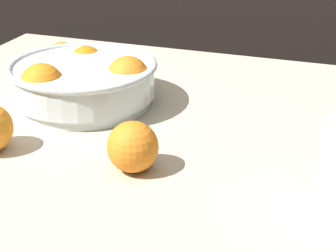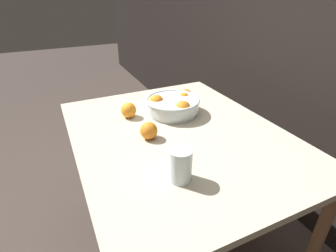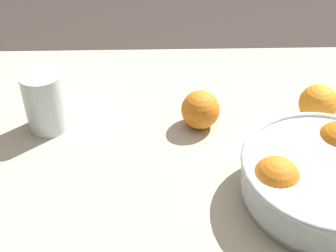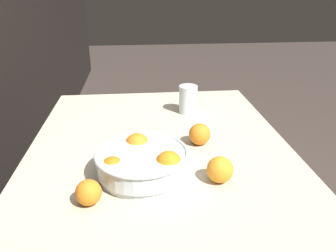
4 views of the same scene
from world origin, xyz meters
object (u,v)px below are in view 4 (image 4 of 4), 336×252
Objects in this scene: fruit_bowl at (142,161)px; orange_loose_front at (220,170)px; orange_loose_near_bowl at (88,192)px; orange_loose_aside at (200,134)px; juice_glass at (188,101)px.

fruit_bowl is 3.58× the size of orange_loose_front.
orange_loose_near_bowl is 0.48m from orange_loose_aside.
orange_loose_near_bowl is at bearing 149.97° from juice_glass.
orange_loose_aside is (0.24, 0.02, -0.00)m from orange_loose_front.
orange_loose_near_bowl is at bearing 131.02° from fruit_bowl.
fruit_bowl is 0.23m from orange_loose_front.
orange_loose_aside reaches higher than orange_loose_near_bowl.
juice_glass is (0.50, -0.21, 0.01)m from fruit_bowl.
fruit_bowl reaches higher than orange_loose_near_bowl.
juice_glass is at bearing -0.70° from orange_loose_aside.
juice_glass reaches higher than fruit_bowl.
orange_loose_front is at bearing -178.78° from juice_glass.
fruit_bowl is 0.19m from orange_loose_near_bowl.
juice_glass is at bearing -23.34° from fruit_bowl.
orange_loose_front reaches higher than orange_loose_aside.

